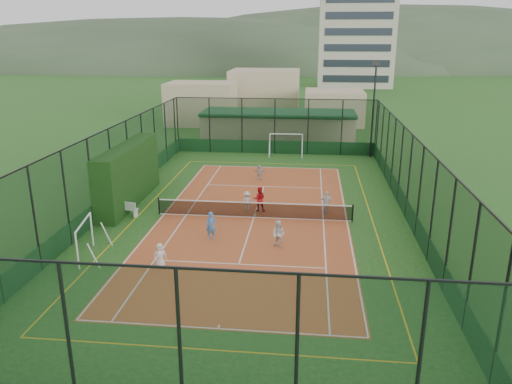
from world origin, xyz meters
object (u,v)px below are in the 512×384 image
at_px(apartment_tower, 357,11).
at_px(coach, 259,199).
at_px(child_near_left, 160,256).
at_px(child_far_back, 259,172).
at_px(child_near_right, 279,234).
at_px(floodlight_ne, 373,111).
at_px(clubhouse, 278,127).
at_px(child_near_mid, 211,226).
at_px(white_bench, 124,208).
at_px(futsal_goal_near, 85,240).
at_px(child_far_right, 327,202).
at_px(child_far_left, 247,201).
at_px(futsal_goal_far, 286,145).

relative_size(apartment_tower, coach, 19.40).
distance_m(child_near_left, child_far_back, 15.60).
distance_m(child_near_right, child_far_back, 12.54).
distance_m(floodlight_ne, child_far_back, 12.91).
distance_m(clubhouse, child_far_back, 13.90).
bearing_deg(floodlight_ne, child_near_mid, -117.57).
bearing_deg(child_far_back, child_near_right, 101.92).
relative_size(clubhouse, child_near_mid, 10.13).
relative_size(white_bench, child_near_mid, 1.18).
bearing_deg(futsal_goal_near, child_near_right, -86.89).
distance_m(futsal_goal_near, child_far_right, 14.11).
xyz_separation_m(child_near_left, child_far_right, (7.91, 8.39, 0.09)).
xyz_separation_m(floodlight_ne, apartment_tower, (3.40, 65.40, 10.88)).
distance_m(white_bench, futsal_goal_near, 5.90).
xyz_separation_m(clubhouse, child_far_left, (-0.57, -20.74, -0.96)).
relative_size(clubhouse, child_near_left, 12.55).
height_order(child_near_left, child_near_mid, child_near_mid).
bearing_deg(child_far_back, child_near_mid, 84.82).
height_order(white_bench, child_far_right, child_far_right).
bearing_deg(child_far_back, white_bench, 51.34).
bearing_deg(floodlight_ne, child_far_right, -105.55).
xyz_separation_m(child_near_mid, child_near_right, (3.63, -0.72, -0.03)).
bearing_deg(coach, floodlight_ne, -121.71).
bearing_deg(child_near_mid, child_near_right, -13.74).
bearing_deg(child_near_left, futsal_goal_near, 145.71).
xyz_separation_m(apartment_tower, child_near_left, (-15.58, -89.15, -14.38)).
distance_m(child_near_mid, child_far_back, 11.71).
bearing_deg(child_far_right, floodlight_ne, -90.71).
relative_size(clubhouse, child_far_right, 10.98).
distance_m(white_bench, child_near_mid, 6.64).
bearing_deg(child_near_right, child_far_left, 138.99).
bearing_deg(coach, apartment_tower, -101.42).
bearing_deg(clubhouse, child_near_right, -86.19).
height_order(child_near_mid, child_far_left, child_near_mid).
relative_size(futsal_goal_far, coach, 1.95).
relative_size(floodlight_ne, child_near_mid, 5.50).
relative_size(futsal_goal_far, child_near_left, 2.49).
bearing_deg(child_near_left, apartment_tower, 57.05).
relative_size(futsal_goal_near, futsal_goal_far, 0.93).
bearing_deg(futsal_goal_far, child_near_mid, -100.06).
height_order(floodlight_ne, child_near_mid, floodlight_ne).
distance_m(apartment_tower, futsal_goal_near, 91.59).
height_order(apartment_tower, child_far_left, apartment_tower).
xyz_separation_m(floodlight_ne, coach, (-8.39, -15.40, -3.34)).
bearing_deg(coach, child_near_left, 62.50).
relative_size(white_bench, coach, 1.14).
distance_m(futsal_goal_near, child_near_left, 4.07).
bearing_deg(white_bench, child_near_right, -7.99).
distance_m(clubhouse, child_far_right, 21.23).
height_order(floodlight_ne, child_far_left, floodlight_ne).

